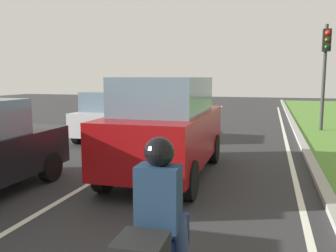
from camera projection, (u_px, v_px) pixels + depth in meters
name	position (u px, v px, depth m)	size (l,w,h in m)	color
ground_plane	(185.00, 139.00, 13.14)	(60.00, 60.00, 0.00)	#2D2D30
lane_line_center	(167.00, 138.00, 13.33)	(0.12, 32.00, 0.01)	silver
lane_line_right_edge	(287.00, 144.00, 12.15)	(0.12, 32.00, 0.01)	silver
curb_right	(302.00, 143.00, 12.00)	(0.24, 48.00, 0.12)	#9E9B93
car_suv_ahead	(166.00, 126.00, 8.14)	(1.99, 4.51, 2.28)	maroon
car_hatchback_far	(113.00, 116.00, 13.06)	(1.77, 3.72, 1.78)	#B7BABF
rider_person	(159.00, 195.00, 3.29)	(0.50, 0.40, 1.16)	#192D47
traffic_light_near_right	(325.00, 59.00, 14.57)	(0.32, 0.50, 4.45)	#2D2D2D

